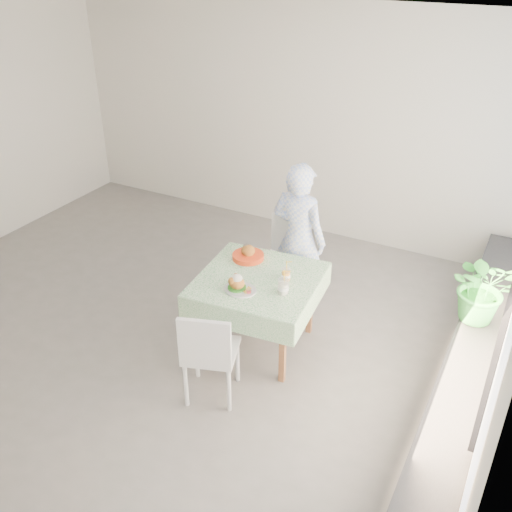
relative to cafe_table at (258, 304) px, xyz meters
The scene contains 13 objects.
floor 1.04m from the cafe_table, behind, with size 6.00×6.00×0.00m, color #615E5C.
ceiling 2.52m from the cafe_table, behind, with size 6.00×6.00×0.00m, color white.
wall_back 2.82m from the cafe_table, 110.65° to the left, with size 6.00×0.02×2.80m, color silver.
window_ledge 1.88m from the cafe_table, ahead, with size 0.40×4.80×0.50m, color black.
cafe_table is the anchor object (origin of this frame).
chair_far 0.84m from the cafe_table, 100.88° to the left, with size 0.44×0.44×0.89m.
chair_near 0.79m from the cafe_table, 92.37° to the right, with size 0.53×0.53×0.89m.
diner 0.82m from the cafe_table, 86.30° to the left, with size 0.58×0.38×1.58m, color #99B4F4.
main_dish 0.42m from the cafe_table, 103.25° to the right, with size 0.29×0.29×0.15m.
juice_cup_orange 0.42m from the cafe_table, 20.19° to the left, with size 0.08×0.08×0.24m.
juice_cup_lemonade 0.47m from the cafe_table, 20.99° to the right, with size 0.10×0.10×0.28m.
second_dish 0.49m from the cafe_table, 133.10° to the left, with size 0.30×0.30×0.14m.
potted_plant 1.95m from the cafe_table, 19.93° to the left, with size 0.57×0.49×0.63m, color #2B8237.
Camera 1 is at (2.93, -3.78, 3.42)m, focal length 40.00 mm.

